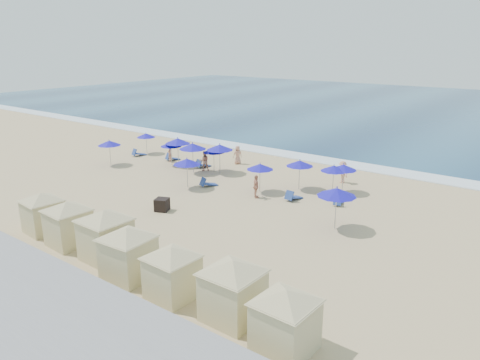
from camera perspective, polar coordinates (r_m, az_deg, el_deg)
name	(u,v)px	position (r m, az deg, el deg)	size (l,w,h in m)	color
ground	(196,201)	(32.12, -5.39, -2.61)	(160.00, 160.00, 0.00)	tan
ocean	(432,110)	(80.58, 22.39, 7.86)	(160.00, 80.00, 0.06)	navy
surf_line	(308,158)	(44.25, 8.33, 2.70)	(160.00, 2.50, 0.08)	white
trash_bin	(162,205)	(30.54, -9.49, -2.98)	(0.82, 0.82, 0.82)	black
cabana_0	(42,208)	(28.78, -22.98, -3.11)	(4.06, 4.06, 2.56)	beige
cabana_1	(68,218)	(26.46, -20.28, -4.35)	(4.25, 4.25, 2.67)	beige
cabana_2	(105,228)	(24.15, -16.13, -5.68)	(4.55, 4.55, 2.85)	beige
cabana_3	(128,247)	(22.03, -13.53, -7.89)	(4.33, 4.33, 2.72)	beige
cabana_4	(172,266)	(20.15, -8.30, -10.32)	(4.05, 4.05, 2.54)	beige
cabana_5	(233,282)	(18.45, -0.88, -12.37)	(4.40, 4.40, 2.76)	beige
cabana_6	(286,313)	(16.88, 5.59, -15.79)	(4.16, 4.16, 2.61)	beige
umbrella_0	(146,135)	(46.16, -11.39, 5.36)	(1.82, 1.82, 2.07)	#A5A8AD
umbrella_1	(109,143)	(42.49, -15.66, 4.37)	(2.01, 2.01, 2.28)	#A5A8AD
umbrella_2	(178,141)	(41.05, -7.61, 4.74)	(2.23, 2.23, 2.54)	#A5A8AD
umbrella_3	(193,146)	(38.65, -5.80, 4.12)	(2.26, 2.26, 2.58)	#A5A8AD
umbrella_4	(214,150)	(38.99, -3.21, 3.65)	(1.83, 1.83, 2.09)	#A5A8AD
umbrella_5	(220,147)	(38.35, -2.49, 4.01)	(2.21, 2.21, 2.51)	#A5A8AD
umbrella_6	(187,162)	(34.59, -6.49, 2.24)	(2.04, 2.04, 2.32)	#A5A8AD
umbrella_7	(300,163)	(34.31, 7.30, 2.03)	(2.00, 2.00, 2.28)	#A5A8AD
umbrella_8	(260,167)	(33.43, 2.46, 1.64)	(1.93, 1.93, 2.20)	#A5A8AD
umbrella_9	(344,167)	(34.11, 12.51, 1.52)	(1.91, 1.91, 2.17)	#A5A8AD
umbrella_10	(334,168)	(33.77, 11.37, 1.41)	(1.89, 1.89, 2.15)	#A5A8AD
umbrella_11	(337,192)	(27.22, 11.71, -1.45)	(2.28, 2.28, 2.59)	#A5A8AD
umbrella_12	(171,144)	(41.36, -8.41, 4.34)	(1.90, 1.90, 2.17)	#A5A8AD
beach_chair_0	(138,153)	(45.65, -12.35, 3.20)	(0.92, 1.46, 0.75)	navy
beach_chair_1	(171,158)	(43.36, -8.36, 2.71)	(1.00, 1.45, 0.73)	navy
beach_chair_2	(202,165)	(40.57, -4.67, 1.89)	(0.78, 1.47, 0.77)	navy
beach_chair_3	(207,183)	(35.24, -4.03, -0.39)	(1.05, 1.47, 0.74)	navy
beach_chair_4	(292,197)	(32.33, 6.42, -2.01)	(0.77, 1.44, 0.76)	navy
beach_chair_5	(338,202)	(31.87, 11.86, -2.62)	(0.83, 1.28, 0.65)	navy
beachgoer_0	(170,153)	(42.74, -8.56, 3.23)	(0.58, 0.38, 1.58)	tan
beachgoer_1	(204,161)	(39.53, -4.37, 2.36)	(0.81, 0.63, 1.67)	tan
beachgoer_2	(256,186)	(32.47, 1.96, -0.80)	(0.96, 0.40, 1.64)	tan
beachgoer_3	(342,172)	(36.74, 12.38, 0.95)	(1.11, 0.64, 1.72)	tan
beachgoer_4	(238,155)	(41.56, -0.30, 3.08)	(0.80, 0.52, 1.64)	tan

